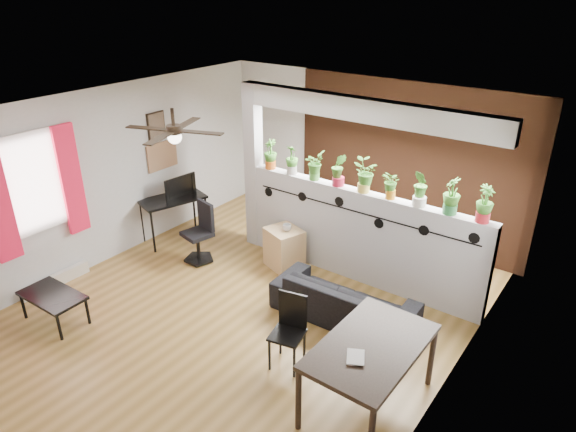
{
  "coord_description": "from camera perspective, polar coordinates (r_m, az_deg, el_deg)",
  "views": [
    {
      "loc": [
        3.74,
        -4.26,
        3.97
      ],
      "look_at": [
        0.2,
        0.6,
        1.16
      ],
      "focal_mm": 32.0,
      "sensor_mm": 36.0,
      "label": 1
    }
  ],
  "objects": [
    {
      "name": "room_shell",
      "position": [
        6.27,
        -4.73,
        -0.29
      ],
      "size": [
        6.3,
        7.1,
        2.9
      ],
      "color": "brown",
      "rests_on": "ground"
    },
    {
      "name": "partition_wall",
      "position": [
        7.26,
        8.03,
        -2.24
      ],
      "size": [
        3.6,
        0.18,
        1.35
      ],
      "primitive_type": "cube",
      "color": "#BCBCC1",
      "rests_on": "ground"
    },
    {
      "name": "ceiling_header",
      "position": [
        6.64,
        8.95,
        11.49
      ],
      "size": [
        3.6,
        0.18,
        0.3
      ],
      "primitive_type": "cube",
      "color": "silver",
      "rests_on": "room_shell"
    },
    {
      "name": "pier_column",
      "position": [
        7.99,
        -3.83,
        5.44
      ],
      "size": [
        0.22,
        0.2,
        2.6
      ],
      "primitive_type": "cube",
      "color": "#BCBCC1",
      "rests_on": "ground"
    },
    {
      "name": "brick_panel",
      "position": [
        8.25,
        13.22,
        5.46
      ],
      "size": [
        3.9,
        0.05,
        2.6
      ],
      "primitive_type": "cube",
      "color": "#B15B33",
      "rests_on": "ground"
    },
    {
      "name": "vine_decal",
      "position": [
        7.01,
        7.85,
        0.41
      ],
      "size": [
        3.31,
        0.01,
        0.3
      ],
      "color": "black",
      "rests_on": "partition_wall"
    },
    {
      "name": "window_assembly",
      "position": [
        7.42,
        -26.34,
        2.96
      ],
      "size": [
        0.09,
        1.3,
        1.55
      ],
      "color": "white",
      "rests_on": "room_shell"
    },
    {
      "name": "baseboard_heater",
      "position": [
        7.99,
        -24.36,
        -6.51
      ],
      "size": [
        0.08,
        1.0,
        0.18
      ],
      "primitive_type": "cube",
      "color": "silver",
      "rests_on": "ground"
    },
    {
      "name": "corkboard",
      "position": [
        8.6,
        -13.81,
        6.54
      ],
      "size": [
        0.03,
        0.6,
        0.45
      ],
      "primitive_type": "cube",
      "color": "#8D6344",
      "rests_on": "room_shell"
    },
    {
      "name": "framed_art",
      "position": [
        8.43,
        -14.43,
        9.67
      ],
      "size": [
        0.03,
        0.34,
        0.44
      ],
      "color": "#8C7259",
      "rests_on": "room_shell"
    },
    {
      "name": "ceiling_fan",
      "position": [
        6.25,
        -12.54,
        9.06
      ],
      "size": [
        1.19,
        1.19,
        0.43
      ],
      "color": "black",
      "rests_on": "room_shell"
    },
    {
      "name": "potted_plant_0",
      "position": [
        7.7,
        -1.98,
        6.96
      ],
      "size": [
        0.25,
        0.22,
        0.44
      ],
      "color": "orange",
      "rests_on": "partition_wall"
    },
    {
      "name": "potted_plant_1",
      "position": [
        7.48,
        0.43,
        6.35
      ],
      "size": [
        0.23,
        0.19,
        0.43
      ],
      "color": "silver",
      "rests_on": "partition_wall"
    },
    {
      "name": "potted_plant_2",
      "position": [
        7.27,
        2.97,
        5.72
      ],
      "size": [
        0.21,
        0.24,
        0.42
      ],
      "color": "#499435",
      "rests_on": "partition_wall"
    },
    {
      "name": "potted_plant_3",
      "position": [
        7.07,
        5.66,
        5.24
      ],
      "size": [
        0.3,
        0.29,
        0.46
      ],
      "color": "#C61F3D",
      "rests_on": "partition_wall"
    },
    {
      "name": "potted_plant_4",
      "position": [
        6.89,
        8.48,
        4.54
      ],
      "size": [
        0.28,
        0.25,
        0.46
      ],
      "color": "gold",
      "rests_on": "partition_wall"
    },
    {
      "name": "potted_plant_5",
      "position": [
        6.75,
        11.41,
        3.48
      ],
      "size": [
        0.23,
        0.21,
        0.37
      ],
      "color": "orange",
      "rests_on": "partition_wall"
    },
    {
      "name": "potted_plant_6",
      "position": [
        6.59,
        14.54,
        3.1
      ],
      "size": [
        0.3,
        0.32,
        0.47
      ],
      "color": "white",
      "rests_on": "partition_wall"
    },
    {
      "name": "potted_plant_7",
      "position": [
        6.47,
        17.74,
        2.26
      ],
      "size": [
        0.27,
        0.3,
        0.47
      ],
      "color": "#318844",
      "rests_on": "partition_wall"
    },
    {
      "name": "potted_plant_8",
      "position": [
        6.38,
        21.04,
        1.36
      ],
      "size": [
        0.28,
        0.3,
        0.46
      ],
      "color": "red",
      "rests_on": "partition_wall"
    },
    {
      "name": "sofa",
      "position": [
        6.62,
        6.25,
        -9.3
      ],
      "size": [
        1.78,
        0.76,
        0.51
      ],
      "primitive_type": "imported",
      "rotation": [
        0.0,
        0.0,
        3.18
      ],
      "color": "black",
      "rests_on": "ground"
    },
    {
      "name": "cube_shelf",
      "position": [
        7.66,
        -0.42,
        -3.57
      ],
      "size": [
        0.62,
        0.58,
        0.61
      ],
      "primitive_type": "cube",
      "rotation": [
        0.0,
        0.0,
        -0.34
      ],
      "color": "tan",
      "rests_on": "ground"
    },
    {
      "name": "cup",
      "position": [
        7.47,
        -0.12,
        -1.29
      ],
      "size": [
        0.14,
        0.14,
        0.1
      ],
      "primitive_type": "imported",
      "rotation": [
        0.0,
        0.0,
        -0.14
      ],
      "color": "gray",
      "rests_on": "cube_shelf"
    },
    {
      "name": "computer_desk",
      "position": [
        8.51,
        -12.69,
        1.53
      ],
      "size": [
        0.82,
        1.13,
        0.74
      ],
      "color": "black",
      "rests_on": "ground"
    },
    {
      "name": "monitor",
      "position": [
        8.53,
        -12.05,
        2.87
      ],
      "size": [
        0.33,
        0.09,
        0.19
      ],
      "primitive_type": "imported",
      "rotation": [
        0.0,
        0.0,
        1.48
      ],
      "color": "black",
      "rests_on": "computer_desk"
    },
    {
      "name": "office_chair",
      "position": [
        7.89,
        -9.69,
        -2.22
      ],
      "size": [
        0.48,
        0.48,
        0.92
      ],
      "color": "black",
      "rests_on": "ground"
    },
    {
      "name": "dining_table",
      "position": [
        5.2,
        9.18,
        -14.61
      ],
      "size": [
        0.87,
        1.41,
        0.77
      ],
      "color": "black",
      "rests_on": "ground"
    },
    {
      "name": "book",
      "position": [
        4.96,
        6.53,
        -15.24
      ],
      "size": [
        0.25,
        0.27,
        0.02
      ],
      "primitive_type": "imported",
      "rotation": [
        0.0,
        0.0,
        0.48
      ],
      "color": "gray",
      "rests_on": "dining_table"
    },
    {
      "name": "folding_chair",
      "position": [
        5.76,
        0.23,
        -11.87
      ],
      "size": [
        0.42,
        0.42,
        0.87
      ],
      "color": "black",
      "rests_on": "ground"
    },
    {
      "name": "coffee_table",
      "position": [
        7.1,
        -24.7,
        -8.19
      ],
      "size": [
        0.86,
        0.49,
        0.4
      ],
      "color": "black",
      "rests_on": "ground"
    }
  ]
}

